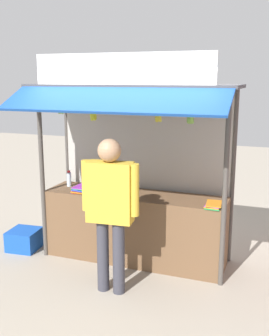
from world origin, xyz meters
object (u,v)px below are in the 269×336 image
(banana_bunch_inner_left, at_px, (61,109))
(water_bottle_front_left, at_px, (69,179))
(magazine_stack_far_left, at_px, (214,205))
(vendor_person, at_px, (110,202))
(banana_bunch_inner_right, at_px, (158,116))
(water_bottle_back_left, at_px, (90,177))
(banana_bunch_rightmost, at_px, (93,114))
(water_bottle_mid_right, at_px, (114,178))
(plastic_crate, at_px, (24,239))
(banana_bunch_leftmost, at_px, (191,118))
(magazine_stack_front_right, at_px, (82,188))

(banana_bunch_inner_left, bearing_deg, water_bottle_front_left, 111.74)
(magazine_stack_far_left, xyz_separation_m, vendor_person, (-1.02, -0.71, 0.13))
(magazine_stack_far_left, height_order, vendor_person, vendor_person)
(banana_bunch_inner_right, bearing_deg, water_bottle_back_left, 155.17)
(magazine_stack_far_left, height_order, banana_bunch_rightmost, banana_bunch_rightmost)
(water_bottle_back_left, distance_m, magazine_stack_far_left, 1.78)
(water_bottle_mid_right, height_order, water_bottle_front_left, water_bottle_mid_right)
(vendor_person, bearing_deg, plastic_crate, -26.69)
(magazine_stack_far_left, distance_m, vendor_person, 1.25)
(banana_bunch_leftmost, distance_m, banana_bunch_rightmost, 1.18)
(water_bottle_mid_right, bearing_deg, banana_bunch_leftmost, -26.48)
(banana_bunch_rightmost, bearing_deg, water_bottle_mid_right, 88.96)
(water_bottle_mid_right, relative_size, plastic_crate, 0.72)
(banana_bunch_inner_left, relative_size, banana_bunch_rightmost, 0.78)
(banana_bunch_inner_left, height_order, banana_bunch_leftmost, same)
(banana_bunch_inner_right, height_order, plastic_crate, banana_bunch_inner_right)
(water_bottle_front_left, height_order, plastic_crate, water_bottle_front_left)
(vendor_person, bearing_deg, banana_bunch_rightmost, -53.99)
(water_bottle_front_left, bearing_deg, banana_bunch_leftmost, -14.25)
(banana_bunch_leftmost, bearing_deg, banana_bunch_inner_right, -179.70)
(magazine_stack_front_right, relative_size, vendor_person, 0.18)
(magazine_stack_far_left, xyz_separation_m, banana_bunch_inner_right, (-0.62, -0.23, 1.04))
(banana_bunch_rightmost, xyz_separation_m, plastic_crate, (-1.21, 0.16, -1.83))
(banana_bunch_inner_right, bearing_deg, magazine_stack_front_right, 165.68)
(water_bottle_back_left, distance_m, water_bottle_front_left, 0.31)
(magazine_stack_far_left, bearing_deg, banana_bunch_leftmost, -138.31)
(magazine_stack_front_right, bearing_deg, banana_bunch_inner_right, -14.32)
(banana_bunch_inner_left, relative_size, vendor_person, 0.13)
(magazine_stack_far_left, xyz_separation_m, plastic_crate, (-2.65, -0.07, -0.79))
(banana_bunch_inner_left, distance_m, plastic_crate, 2.04)
(magazine_stack_far_left, bearing_deg, water_bottle_front_left, 173.70)
(water_bottle_back_left, relative_size, vendor_person, 0.17)
(banana_bunch_inner_right, bearing_deg, banana_bunch_rightmost, 179.87)
(water_bottle_front_left, xyz_separation_m, banana_bunch_leftmost, (1.80, -0.46, 0.95))
(water_bottle_back_left, relative_size, banana_bunch_rightmost, 1.04)
(magazine_stack_front_right, relative_size, banana_bunch_inner_left, 1.38)
(water_bottle_back_left, relative_size, magazine_stack_far_left, 1.05)
(magazine_stack_far_left, height_order, plastic_crate, magazine_stack_far_left)
(vendor_person, bearing_deg, magazine_stack_front_right, -51.19)
(banana_bunch_rightmost, bearing_deg, vendor_person, -48.81)
(water_bottle_back_left, bearing_deg, magazine_stack_front_right, -91.56)
(magazine_stack_front_right, relative_size, banana_bunch_rightmost, 1.08)
(water_bottle_front_left, height_order, banana_bunch_inner_left, banana_bunch_inner_left)
(banana_bunch_inner_left, xyz_separation_m, banana_bunch_inner_right, (1.25, -0.00, -0.05))
(water_bottle_front_left, bearing_deg, plastic_crate, -153.66)
(water_bottle_mid_right, relative_size, banana_bunch_leftmost, 1.01)
(water_bottle_front_left, xyz_separation_m, vendor_person, (1.04, -0.94, 0.05))
(banana_bunch_rightmost, bearing_deg, plastic_crate, 172.31)
(water_bottle_front_left, xyz_separation_m, banana_bunch_inner_right, (1.43, -0.46, 0.96))
(water_bottle_front_left, xyz_separation_m, banana_bunch_inner_left, (0.18, -0.46, 1.01))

